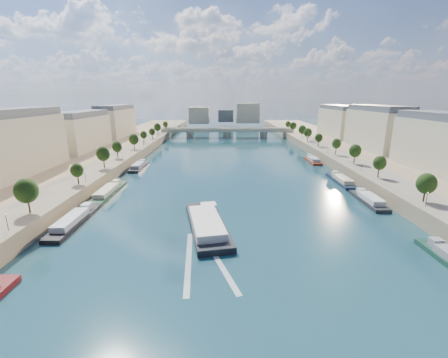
{
  "coord_description": "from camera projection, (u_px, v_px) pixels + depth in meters",
  "views": [
    {
      "loc": [
        -3.73,
        -32.66,
        34.59
      ],
      "look_at": [
        -3.24,
        74.25,
        5.0
      ],
      "focal_mm": 24.0,
      "sensor_mm": 36.0,
      "label": 1
    }
  ],
  "objects": [
    {
      "name": "ground",
      "position": [
        231.0,
        175.0,
        137.09
      ],
      "size": [
        700.0,
        700.0,
        0.0
      ],
      "primitive_type": "plane",
      "color": "#0C2E38",
      "rests_on": "ground"
    },
    {
      "name": "quay_left",
      "position": [
        73.0,
        169.0,
        136.11
      ],
      "size": [
        44.0,
        520.0,
        5.0
      ],
      "primitive_type": "cube",
      "color": "#9E8460",
      "rests_on": "ground"
    },
    {
      "name": "quay_right",
      "position": [
        388.0,
        169.0,
        136.74
      ],
      "size": [
        44.0,
        520.0,
        5.0
      ],
      "primitive_type": "cube",
      "color": "#9E8460",
      "rests_on": "ground"
    },
    {
      "name": "pave_left",
      "position": [
        105.0,
        164.0,
        135.49
      ],
      "size": [
        14.0,
        520.0,
        0.1
      ],
      "primitive_type": "cube",
      "color": "gray",
      "rests_on": "quay_left"
    },
    {
      "name": "pave_right",
      "position": [
        356.0,
        164.0,
        135.99
      ],
      "size": [
        14.0,
        520.0,
        0.1
      ],
      "primitive_type": "cube",
      "color": "gray",
      "rests_on": "quay_right"
    },
    {
      "name": "trees_left",
      "position": [
        110.0,
        151.0,
        135.98
      ],
      "size": [
        4.8,
        268.8,
        8.26
      ],
      "color": "#382B1E",
      "rests_on": "ground"
    },
    {
      "name": "trees_right",
      "position": [
        344.0,
        148.0,
        144.18
      ],
      "size": [
        4.8,
        268.8,
        8.26
      ],
      "color": "#382B1E",
      "rests_on": "ground"
    },
    {
      "name": "lamps_left",
      "position": [
        106.0,
        163.0,
        125.15
      ],
      "size": [
        0.36,
        200.36,
        4.28
      ],
      "color": "black",
      "rests_on": "ground"
    },
    {
      "name": "lamps_right",
      "position": [
        343.0,
        156.0,
        140.06
      ],
      "size": [
        0.36,
        200.36,
        4.28
      ],
      "color": "black",
      "rests_on": "ground"
    },
    {
      "name": "buildings_left",
      "position": [
        54.0,
        135.0,
        143.89
      ],
      "size": [
        16.0,
        226.0,
        23.2
      ],
      "color": "beige",
      "rests_on": "ground"
    },
    {
      "name": "buildings_right",
      "position": [
        406.0,
        135.0,
        144.64
      ],
      "size": [
        16.0,
        226.0,
        23.2
      ],
      "color": "beige",
      "rests_on": "ground"
    },
    {
      "name": "skyline",
      "position": [
        229.0,
        114.0,
        344.76
      ],
      "size": [
        79.0,
        42.0,
        22.0
      ],
      "color": "beige",
      "rests_on": "ground"
    },
    {
      "name": "bridge",
      "position": [
        227.0,
        132.0,
        259.23
      ],
      "size": [
        112.0,
        12.0,
        8.15
      ],
      "color": "#C1B79E",
      "rests_on": "ground"
    },
    {
      "name": "tour_barge",
      "position": [
        207.0,
        224.0,
        81.01
      ],
      "size": [
        14.97,
        32.49,
        4.25
      ],
      "rotation": [
        0.0,
        0.0,
        0.2
      ],
      "color": "black",
      "rests_on": "ground"
    },
    {
      "name": "wake",
      "position": [
        203.0,
        260.0,
        65.43
      ],
      "size": [
        12.66,
        26.02,
        0.04
      ],
      "color": "silver",
      "rests_on": "ground"
    },
    {
      "name": "moored_barges_left",
      "position": [
        67.0,
        227.0,
        80.03
      ],
      "size": [
        5.0,
        160.34,
        3.6
      ],
      "color": "#192238",
      "rests_on": "ground"
    },
    {
      "name": "moored_barges_right",
      "position": [
        380.0,
        208.0,
        93.5
      ],
      "size": [
        5.0,
        162.94,
        3.6
      ],
      "color": "black",
      "rests_on": "ground"
    }
  ]
}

